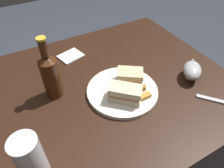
# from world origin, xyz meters

# --- Properties ---
(ground_plane) EXTENTS (6.00, 6.00, 0.00)m
(ground_plane) POSITION_xyz_m (0.00, 0.00, 0.00)
(ground_plane) COLOR #333842
(dining_table) EXTENTS (1.10, 0.87, 0.72)m
(dining_table) POSITION_xyz_m (0.00, 0.00, 0.36)
(dining_table) COLOR black
(dining_table) RESTS_ON ground
(plate) EXTENTS (0.29, 0.29, 0.02)m
(plate) POSITION_xyz_m (-0.06, 0.07, 0.73)
(plate) COLOR silver
(plate) RESTS_ON dining_table
(sandwich_half_left) EXTENTS (0.13, 0.13, 0.06)m
(sandwich_half_left) POSITION_xyz_m (-0.04, 0.12, 0.77)
(sandwich_half_left) COLOR beige
(sandwich_half_left) RESTS_ON plate
(sandwich_half_right) EXTENTS (0.13, 0.12, 0.06)m
(sandwich_half_right) POSITION_xyz_m (-0.10, 0.05, 0.77)
(sandwich_half_right) COLOR beige
(sandwich_half_right) RESTS_ON plate
(potato_wedge_front) EXTENTS (0.05, 0.02, 0.02)m
(potato_wedge_front) POSITION_xyz_m (-0.11, 0.15, 0.75)
(potato_wedge_front) COLOR gold
(potato_wedge_front) RESTS_ON plate
(potato_wedge_middle) EXTENTS (0.05, 0.02, 0.02)m
(potato_wedge_middle) POSITION_xyz_m (-0.09, 0.08, 0.75)
(potato_wedge_middle) COLOR gold
(potato_wedge_middle) RESTS_ON plate
(potato_wedge_back) EXTENTS (0.05, 0.04, 0.02)m
(potato_wedge_back) POSITION_xyz_m (-0.12, 0.10, 0.75)
(potato_wedge_back) COLOR #AD702D
(potato_wedge_back) RESTS_ON plate
(potato_wedge_left_edge) EXTENTS (0.06, 0.05, 0.02)m
(potato_wedge_left_edge) POSITION_xyz_m (-0.10, 0.11, 0.75)
(potato_wedge_left_edge) COLOR #AD702D
(potato_wedge_left_edge) RESTS_ON plate
(potato_wedge_right_edge) EXTENTS (0.05, 0.06, 0.02)m
(potato_wedge_right_edge) POSITION_xyz_m (-0.07, 0.13, 0.75)
(potato_wedge_right_edge) COLOR #AD702D
(potato_wedge_right_edge) RESTS_ON plate
(pint_glass) EXTENTS (0.08, 0.08, 0.16)m
(pint_glass) POSITION_xyz_m (0.33, 0.23, 0.80)
(pint_glass) COLOR white
(pint_glass) RESTS_ON dining_table
(gravy_boat) EXTENTS (0.14, 0.14, 0.07)m
(gravy_boat) POSITION_xyz_m (-0.37, 0.14, 0.77)
(gravy_boat) COLOR #B7B7BC
(gravy_boat) RESTS_ON dining_table
(cider_bottle) EXTENTS (0.07, 0.07, 0.26)m
(cider_bottle) POSITION_xyz_m (0.19, -0.05, 0.83)
(cider_bottle) COLOR #47230F
(cider_bottle) RESTS_ON dining_table
(napkin) EXTENTS (0.13, 0.12, 0.01)m
(napkin) POSITION_xyz_m (0.04, -0.26, 0.73)
(napkin) COLOR white
(napkin) RESTS_ON dining_table
(fork) EXTENTS (0.13, 0.15, 0.01)m
(fork) POSITION_xyz_m (-0.36, 0.30, 0.73)
(fork) COLOR silver
(fork) RESTS_ON dining_table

